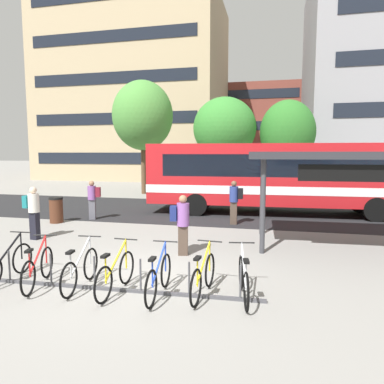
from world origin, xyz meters
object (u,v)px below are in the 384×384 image
(parked_bicycle_yellow_5, at_px, (203,277))
(parked_bicycle_silver_2, at_px, (80,270))
(commuter_teal_pack_1, at_px, (33,209))
(transit_shelter, at_px, (350,158))
(commuter_black_pack_3, at_px, (235,199))
(street_tree_0, at_px, (143,116))
(parked_bicycle_red_1, at_px, (38,268))
(parked_bicycle_blue_4, at_px, (159,277))
(parked_bicycle_silver_6, at_px, (244,280))
(street_tree_1, at_px, (225,128))
(trash_bin, at_px, (56,210))
(commuter_maroon_pack_2, at_px, (93,197))
(city_bus, at_px, (282,175))
(street_tree_2, at_px, (287,132))
(commuter_navy_pack_0, at_px, (182,221))
(parked_bicycle_black_0, at_px, (7,264))
(parked_bicycle_yellow_3, at_px, (116,274))

(parked_bicycle_yellow_5, bearing_deg, parked_bicycle_silver_2, 98.27)
(parked_bicycle_silver_2, relative_size, commuter_teal_pack_1, 1.00)
(parked_bicycle_yellow_5, xyz_separation_m, transit_shelter, (3.46, 4.48, 2.26))
(parked_bicycle_yellow_5, height_order, commuter_black_pack_3, commuter_black_pack_3)
(street_tree_0, bearing_deg, parked_bicycle_yellow_5, -65.37)
(parked_bicycle_red_1, relative_size, parked_bicycle_blue_4, 0.97)
(parked_bicycle_silver_6, relative_size, street_tree_1, 0.25)
(street_tree_1, bearing_deg, parked_bicycle_silver_6, -81.00)
(parked_bicycle_silver_6, distance_m, transit_shelter, 5.67)
(commuter_teal_pack_1, xyz_separation_m, trash_bin, (-0.93, 2.57, -0.47))
(parked_bicycle_blue_4, bearing_deg, commuter_maroon_pack_2, 34.85)
(street_tree_1, bearing_deg, street_tree_0, -155.80)
(trash_bin, bearing_deg, city_bus, 25.00)
(city_bus, height_order, street_tree_2, street_tree_2)
(commuter_navy_pack_0, distance_m, trash_bin, 6.85)
(parked_bicycle_red_1, height_order, parked_bicycle_blue_4, same)
(transit_shelter, distance_m, commuter_navy_pack_0, 5.23)
(parked_bicycle_black_0, bearing_deg, street_tree_2, -22.16)
(parked_bicycle_black_0, distance_m, trash_bin, 6.58)
(commuter_teal_pack_1, distance_m, street_tree_2, 18.33)
(parked_bicycle_silver_2, bearing_deg, street_tree_1, -6.87)
(commuter_black_pack_3, bearing_deg, street_tree_2, -102.60)
(parked_bicycle_red_1, height_order, parked_bicycle_silver_2, same)
(commuter_teal_pack_1, relative_size, trash_bin, 1.67)
(city_bus, bearing_deg, commuter_maroon_pack_2, -160.46)
(parked_bicycle_silver_6, bearing_deg, commuter_black_pack_3, -2.62)
(parked_bicycle_black_0, distance_m, parked_bicycle_silver_6, 5.12)
(city_bus, height_order, parked_bicycle_black_0, city_bus)
(parked_bicycle_red_1, height_order, street_tree_2, street_tree_2)
(city_bus, bearing_deg, commuter_navy_pack_0, -113.68)
(parked_bicycle_black_0, xyz_separation_m, commuter_black_pack_3, (4.18, 7.22, 0.61))
(trash_bin, bearing_deg, parked_bicycle_black_0, -64.54)
(commuter_maroon_pack_2, distance_m, street_tree_1, 12.76)
(city_bus, xyz_separation_m, transit_shelter, (1.76, -5.42, 0.87))
(parked_bicycle_yellow_3, height_order, trash_bin, trash_bin)
(parked_bicycle_blue_4, bearing_deg, parked_bicycle_silver_6, -83.09)
(city_bus, bearing_deg, commuter_black_pack_3, -125.61)
(parked_bicycle_yellow_5, bearing_deg, street_tree_2, -2.25)
(parked_bicycle_black_0, height_order, parked_bicycle_yellow_3, same)
(city_bus, bearing_deg, parked_bicycle_black_0, -123.55)
(street_tree_0, xyz_separation_m, street_tree_1, (5.21, 2.34, -0.75))
(street_tree_1, height_order, street_tree_2, street_tree_1)
(commuter_navy_pack_0, bearing_deg, parked_bicycle_yellow_3, -113.05)
(parked_bicycle_yellow_5, height_order, street_tree_2, street_tree_2)
(parked_bicycle_blue_4, bearing_deg, parked_bicycle_red_1, 89.16)
(city_bus, xyz_separation_m, commuter_teal_pack_1, (-7.94, -6.70, -0.78))
(parked_bicycle_silver_2, xyz_separation_m, parked_bicycle_yellow_3, (0.82, -0.06, 0.00))
(commuter_maroon_pack_2, height_order, commuter_black_pack_3, commuter_black_pack_3)
(transit_shelter, bearing_deg, parked_bicycle_silver_2, -144.53)
(transit_shelter, distance_m, street_tree_1, 15.05)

